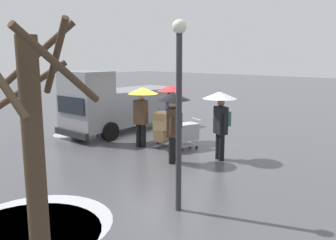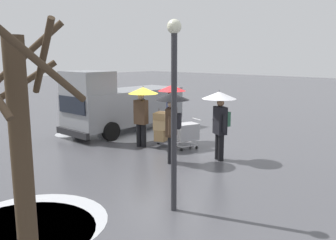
% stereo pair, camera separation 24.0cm
% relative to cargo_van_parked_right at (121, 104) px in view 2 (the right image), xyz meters
% --- Properties ---
extents(ground_plane, '(90.00, 90.00, 0.00)m').
position_rel_cargo_van_parked_right_xyz_m(ground_plane, '(-3.26, 0.60, -1.18)').
color(ground_plane, '#4C4C51').
extents(slush_patch_near_cluster, '(1.34, 1.34, 0.01)m').
position_rel_cargo_van_parked_right_xyz_m(slush_patch_near_cluster, '(1.11, 1.72, -1.18)').
color(slush_patch_near_cluster, '#ADAFB5').
rests_on(slush_patch_near_cluster, ground).
extents(slush_patch_under_van, '(2.76, 2.76, 0.01)m').
position_rel_cargo_van_parked_right_xyz_m(slush_patch_under_van, '(-5.35, 7.00, -1.18)').
color(slush_patch_under_van, silver).
rests_on(slush_patch_under_van, ground).
extents(slush_patch_mid_street, '(2.93, 2.93, 0.01)m').
position_rel_cargo_van_parked_right_xyz_m(slush_patch_mid_street, '(-5.16, 6.67, -1.18)').
color(slush_patch_mid_street, silver).
rests_on(slush_patch_mid_street, ground).
extents(slush_patch_far_side, '(2.84, 2.84, 0.01)m').
position_rel_cargo_van_parked_right_xyz_m(slush_patch_far_side, '(-0.81, 0.07, -1.18)').
color(slush_patch_far_side, '#ADAFB5').
rests_on(slush_patch_far_side, ground).
extents(cargo_van_parked_right, '(2.21, 5.35, 2.60)m').
position_rel_cargo_van_parked_right_xyz_m(cargo_van_parked_right, '(0.00, 0.00, 0.00)').
color(cargo_van_parked_right, gray).
rests_on(cargo_van_parked_right, ground).
extents(shopping_cart_vendor, '(0.79, 0.95, 1.02)m').
position_rel_cargo_van_parked_right_xyz_m(shopping_cart_vendor, '(-3.83, 0.34, -0.61)').
color(shopping_cart_vendor, '#B2B2B7').
rests_on(shopping_cart_vendor, ground).
extents(hand_dolly_boxes, '(0.74, 0.84, 1.32)m').
position_rel_cargo_van_parked_right_xyz_m(hand_dolly_boxes, '(-3.01, 0.69, -0.46)').
color(hand_dolly_boxes, '#515156').
rests_on(hand_dolly_boxes, ground).
extents(pedestrian_pink_side, '(1.04, 1.04, 2.15)m').
position_rel_cargo_van_parked_right_xyz_m(pedestrian_pink_side, '(-4.52, 1.86, 0.39)').
color(pedestrian_pink_side, black).
rests_on(pedestrian_pink_side, ground).
extents(pedestrian_black_side, '(1.04, 1.04, 2.15)m').
position_rel_cargo_van_parked_right_xyz_m(pedestrian_black_side, '(-2.54, 1.19, 0.41)').
color(pedestrian_black_side, black).
rests_on(pedestrian_black_side, ground).
extents(pedestrian_white_side, '(1.04, 1.04, 2.15)m').
position_rel_cargo_van_parked_right_xyz_m(pedestrian_white_side, '(-5.40, 0.67, 0.39)').
color(pedestrian_white_side, black).
rests_on(pedestrian_white_side, ground).
extents(pedestrian_far_side, '(1.04, 1.04, 2.15)m').
position_rel_cargo_van_parked_right_xyz_m(pedestrian_far_side, '(-2.65, -0.22, 0.41)').
color(pedestrian_far_side, black).
rests_on(pedestrian_far_side, ground).
extents(bare_tree_near, '(1.36, 1.30, 3.60)m').
position_rel_cargo_van_parked_right_xyz_m(bare_tree_near, '(-7.46, 7.80, 0.74)').
color(bare_tree_near, '#423323').
rests_on(bare_tree_near, ground).
extents(street_lamp, '(0.28, 0.28, 3.86)m').
position_rel_cargo_van_parked_right_xyz_m(street_lamp, '(-6.80, 4.38, 1.19)').
color(street_lamp, '#2D2D33').
rests_on(street_lamp, ground).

